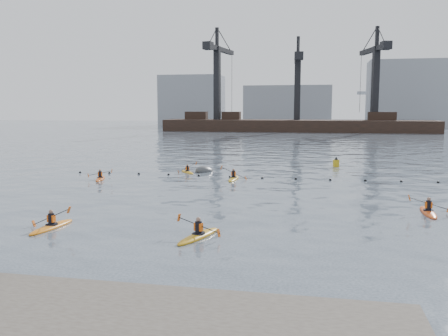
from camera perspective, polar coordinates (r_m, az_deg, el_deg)
The scene contains 12 objects.
ground at distance 21.71m, azimuth -5.05°, elevation -9.76°, with size 400.00×400.00×0.00m, color #333E4A.
float_line at distance 43.39m, azimuth 2.70°, elevation -1.12°, with size 33.24×0.73×0.24m.
barge_pier at distance 130.13m, azimuth 8.64°, elevation 5.21°, with size 72.00×19.30×29.50m.
skyline at distance 170.25m, azimuth 10.17°, elevation 8.11°, with size 141.00×28.00×22.00m.
kayaker_0 at distance 26.95m, azimuth -20.03°, elevation -6.57°, with size 2.44×3.57×1.37m.
kayaker_1 at distance 23.60m, azimuth -3.09°, elevation -8.07°, with size 2.37×3.66×1.20m.
kayaker_2 at distance 43.68m, azimuth -14.67°, elevation -1.20°, with size 2.12×3.28×1.04m.
kayaker_3 at distance 42.27m, azimuth 1.15°, elevation -1.23°, with size 2.41×3.46×1.35m.
kayaker_4 at distance 31.33m, azimuth 23.36°, elevation -4.83°, with size 2.40×3.52×1.23m.
kayaker_5 at distance 46.83m, azimuth -4.43°, elevation -0.44°, with size 2.22×2.71×1.13m.
mooring_buoy at distance 47.38m, azimuth -2.34°, elevation -0.45°, with size 2.24×1.32×1.12m, color #3A3C3F.
nav_buoy at distance 52.83m, azimuth 13.34°, elevation 0.57°, with size 0.69×0.69×1.25m.
Camera 1 is at (5.90, -19.91, 6.34)m, focal length 38.00 mm.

